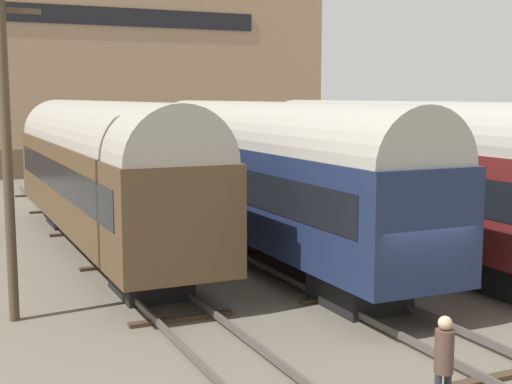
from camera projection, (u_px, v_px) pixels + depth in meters
name	position (u px, v px, depth m)	size (l,w,h in m)	color
ground_plane	(412.00, 332.00, 16.47)	(200.00, 200.00, 0.00)	#60594C
track_left	(229.00, 356.00, 14.56)	(2.60, 60.00, 0.26)	#4C4742
track_middle	(412.00, 326.00, 16.45)	(2.60, 60.00, 0.26)	#4C4742
train_car_maroon	(402.00, 168.00, 24.09)	(2.96, 16.03, 5.24)	black
train_car_navy	(269.00, 172.00, 22.97)	(2.99, 16.48, 5.23)	black
train_car_brown	(101.00, 167.00, 24.56)	(3.09, 18.05, 5.25)	black
person_worker	(444.00, 359.00, 11.71)	(0.32, 0.32, 1.85)	#282833
utility_pole	(6.00, 141.00, 16.72)	(1.80, 0.24, 8.37)	#473828
warehouse_building	(45.00, 35.00, 51.04)	(39.72, 10.30, 19.48)	brown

